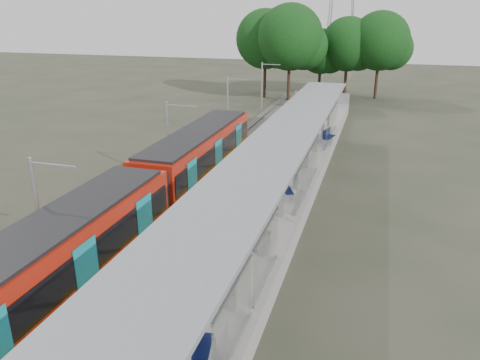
% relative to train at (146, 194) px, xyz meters
% --- Properties ---
extents(trackbed, '(3.00, 70.00, 0.24)m').
position_rel_train_xyz_m(trackbed, '(-0.00, 7.60, -1.93)').
color(trackbed, '#59544C').
rests_on(trackbed, ground).
extents(platform, '(6.00, 50.00, 1.00)m').
position_rel_train_xyz_m(platform, '(4.50, 7.60, -1.55)').
color(platform, gray).
rests_on(platform, ground).
extents(tactile_strip, '(0.60, 50.00, 0.02)m').
position_rel_train_xyz_m(tactile_strip, '(1.95, 7.60, -1.04)').
color(tactile_strip, yellow).
rests_on(tactile_strip, platform).
extents(end_fence, '(6.00, 0.10, 1.20)m').
position_rel_train_xyz_m(end_fence, '(4.50, 32.55, -0.45)').
color(end_fence, '#9EA0A5').
rests_on(end_fence, platform).
extents(train, '(2.74, 27.60, 3.62)m').
position_rel_train_xyz_m(train, '(0.00, 0.00, 0.00)').
color(train, black).
rests_on(train, ground).
extents(canopy, '(3.27, 38.00, 3.66)m').
position_rel_train_xyz_m(canopy, '(6.11, 3.79, 2.15)').
color(canopy, '#9EA0A5').
rests_on(canopy, platform).
extents(tree_cluster, '(21.05, 12.93, 11.53)m').
position_rel_train_xyz_m(tree_cluster, '(2.63, 40.89, 4.99)').
color(tree_cluster, '#382316').
rests_on(tree_cluster, ground).
extents(catenary_masts, '(2.08, 48.16, 5.40)m').
position_rel_train_xyz_m(catenary_masts, '(-1.72, 6.60, 0.86)').
color(catenary_masts, '#9EA0A5').
rests_on(catenary_masts, ground).
extents(bench_near, '(0.74, 1.55, 1.02)m').
position_rel_train_xyz_m(bench_near, '(6.36, -9.07, -0.51)').
color(bench_near, '#0E1646').
rests_on(bench_near, platform).
extents(bench_mid, '(0.96, 1.45, 0.96)m').
position_rel_train_xyz_m(bench_mid, '(6.20, 4.29, -0.55)').
color(bench_mid, '#0E1646').
rests_on(bench_mid, platform).
extents(bench_far, '(0.84, 1.68, 1.11)m').
position_rel_train_xyz_m(bench_far, '(7.10, 16.05, -0.47)').
color(bench_far, '#0E1646').
rests_on(bench_far, platform).
extents(info_pillar_near, '(0.44, 0.44, 1.93)m').
position_rel_train_xyz_m(info_pillar_near, '(6.00, -9.57, -0.22)').
color(info_pillar_near, beige).
rests_on(info_pillar_near, platform).
extents(info_pillar_far, '(0.42, 0.42, 1.86)m').
position_rel_train_xyz_m(info_pillar_far, '(5.48, 15.65, -0.24)').
color(info_pillar_far, beige).
rests_on(info_pillar_far, platform).
extents(litter_bin, '(0.63, 0.63, 0.97)m').
position_rel_train_xyz_m(litter_bin, '(6.63, -2.19, -0.57)').
color(litter_bin, '#9EA0A5').
rests_on(litter_bin, platform).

